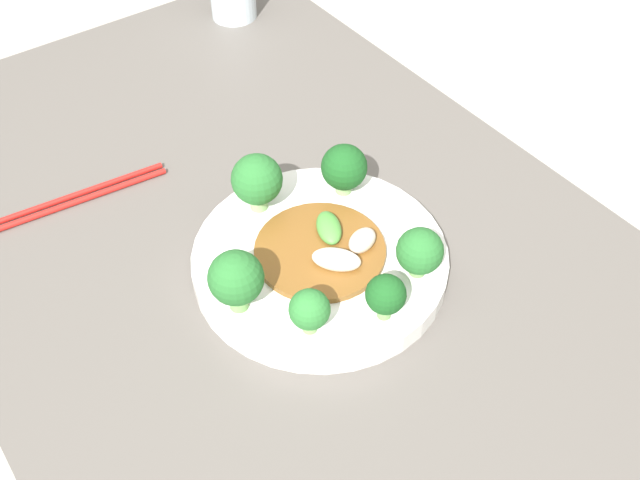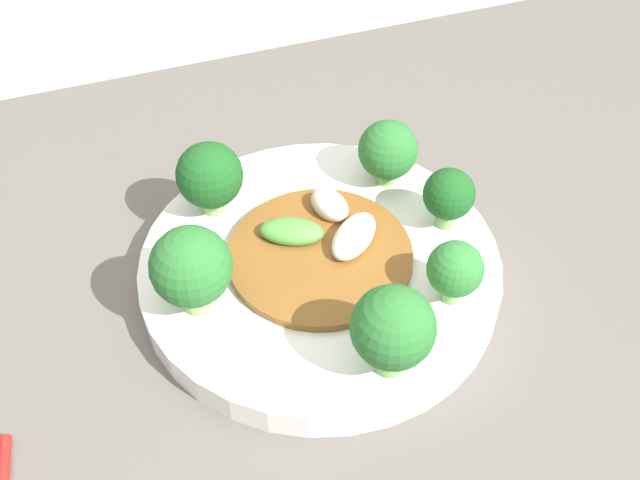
{
  "view_description": "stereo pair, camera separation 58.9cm",
  "coord_description": "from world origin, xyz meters",
  "px_view_note": "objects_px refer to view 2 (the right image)",
  "views": [
    {
      "loc": [
        -0.46,
        0.3,
        1.38
      ],
      "look_at": [
        -0.02,
        -0.01,
        0.81
      ],
      "focal_mm": 42.0,
      "sensor_mm": 36.0,
      "label": 1
    },
    {
      "loc": [
        0.11,
        0.35,
        1.22
      ],
      "look_at": [
        -0.02,
        -0.01,
        0.81
      ],
      "focal_mm": 42.0,
      "sensor_mm": 36.0,
      "label": 2
    }
  ],
  "objects_px": {
    "broccoli_southeast": "(210,176)",
    "broccoli_north": "(393,329)",
    "plate": "(320,269)",
    "broccoli_southwest": "(388,151)",
    "broccoli_west": "(449,195)",
    "broccoli_east": "(192,270)",
    "broccoli_northwest": "(455,270)",
    "stirfry_center": "(323,245)"
  },
  "relations": [
    {
      "from": "broccoli_southeast",
      "to": "broccoli_north",
      "type": "distance_m",
      "value": 0.2
    },
    {
      "from": "plate",
      "to": "broccoli_north",
      "type": "distance_m",
      "value": 0.12
    },
    {
      "from": "plate",
      "to": "broccoli_southwest",
      "type": "height_order",
      "value": "broccoli_southwest"
    },
    {
      "from": "broccoli_west",
      "to": "broccoli_east",
      "type": "xyz_separation_m",
      "value": [
        0.2,
        0.02,
        0.01
      ]
    },
    {
      "from": "broccoli_southeast",
      "to": "broccoli_east",
      "type": "bearing_deg",
      "value": 69.83
    },
    {
      "from": "broccoli_east",
      "to": "broccoli_north",
      "type": "relative_size",
      "value": 1.0
    },
    {
      "from": "broccoli_southeast",
      "to": "broccoli_north",
      "type": "xyz_separation_m",
      "value": [
        -0.07,
        0.19,
        0.01
      ]
    },
    {
      "from": "plate",
      "to": "broccoli_southwest",
      "type": "bearing_deg",
      "value": -141.32
    },
    {
      "from": "broccoli_northwest",
      "to": "broccoli_north",
      "type": "height_order",
      "value": "broccoli_north"
    },
    {
      "from": "broccoli_west",
      "to": "stirfry_center",
      "type": "height_order",
      "value": "broccoli_west"
    },
    {
      "from": "broccoli_southwest",
      "to": "stirfry_center",
      "type": "xyz_separation_m",
      "value": [
        0.08,
        0.06,
        -0.03
      ]
    },
    {
      "from": "broccoli_northwest",
      "to": "broccoli_west",
      "type": "bearing_deg",
      "value": -112.98
    },
    {
      "from": "broccoli_east",
      "to": "broccoli_north",
      "type": "bearing_deg",
      "value": 139.79
    },
    {
      "from": "plate",
      "to": "broccoli_north",
      "type": "relative_size",
      "value": 3.88
    },
    {
      "from": "broccoli_east",
      "to": "broccoli_northwest",
      "type": "bearing_deg",
      "value": 163.49
    },
    {
      "from": "broccoli_northwest",
      "to": "broccoli_southwest",
      "type": "bearing_deg",
      "value": -92.63
    },
    {
      "from": "broccoli_southeast",
      "to": "stirfry_center",
      "type": "xyz_separation_m",
      "value": [
        -0.07,
        0.07,
        -0.03
      ]
    },
    {
      "from": "plate",
      "to": "broccoli_southeast",
      "type": "height_order",
      "value": "broccoli_southeast"
    },
    {
      "from": "stirfry_center",
      "to": "plate",
      "type": "bearing_deg",
      "value": 54.48
    },
    {
      "from": "broccoli_southeast",
      "to": "stirfry_center",
      "type": "height_order",
      "value": "broccoli_southeast"
    },
    {
      "from": "broccoli_southeast",
      "to": "broccoli_east",
      "type": "distance_m",
      "value": 0.1
    },
    {
      "from": "broccoli_northwest",
      "to": "plate",
      "type": "bearing_deg",
      "value": -41.82
    },
    {
      "from": "broccoli_west",
      "to": "broccoli_north",
      "type": "height_order",
      "value": "broccoli_north"
    },
    {
      "from": "broccoli_southwest",
      "to": "broccoli_north",
      "type": "bearing_deg",
      "value": 67.61
    },
    {
      "from": "broccoli_southeast",
      "to": "broccoli_southwest",
      "type": "relative_size",
      "value": 1.1
    },
    {
      "from": "broccoli_southeast",
      "to": "stirfry_center",
      "type": "bearing_deg",
      "value": 132.3
    },
    {
      "from": "broccoli_southeast",
      "to": "broccoli_southwest",
      "type": "bearing_deg",
      "value": 174.44
    },
    {
      "from": "broccoli_southeast",
      "to": "stirfry_center",
      "type": "distance_m",
      "value": 0.1
    },
    {
      "from": "broccoli_northwest",
      "to": "stirfry_center",
      "type": "height_order",
      "value": "broccoli_northwest"
    },
    {
      "from": "broccoli_west",
      "to": "broccoli_northwest",
      "type": "relative_size",
      "value": 1.03
    },
    {
      "from": "plate",
      "to": "broccoli_northwest",
      "type": "relative_size",
      "value": 5.35
    },
    {
      "from": "plate",
      "to": "broccoli_north",
      "type": "height_order",
      "value": "broccoli_north"
    },
    {
      "from": "broccoli_east",
      "to": "broccoli_west",
      "type": "bearing_deg",
      "value": -174.99
    },
    {
      "from": "broccoli_west",
      "to": "broccoli_southeast",
      "type": "height_order",
      "value": "broccoli_southeast"
    },
    {
      "from": "plate",
      "to": "broccoli_west",
      "type": "relative_size",
      "value": 5.22
    },
    {
      "from": "plate",
      "to": "broccoli_southeast",
      "type": "distance_m",
      "value": 0.11
    },
    {
      "from": "plate",
      "to": "broccoli_southeast",
      "type": "xyz_separation_m",
      "value": [
        0.06,
        -0.08,
        0.05
      ]
    },
    {
      "from": "plate",
      "to": "broccoli_west",
      "type": "xyz_separation_m",
      "value": [
        -0.1,
        -0.0,
        0.04
      ]
    },
    {
      "from": "plate",
      "to": "broccoli_southeast",
      "type": "relative_size",
      "value": 4.39
    },
    {
      "from": "plate",
      "to": "broccoli_southwest",
      "type": "relative_size",
      "value": 4.81
    },
    {
      "from": "broccoli_southeast",
      "to": "broccoli_northwest",
      "type": "relative_size",
      "value": 1.22
    },
    {
      "from": "stirfry_center",
      "to": "broccoli_west",
      "type": "bearing_deg",
      "value": 177.47
    }
  ]
}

